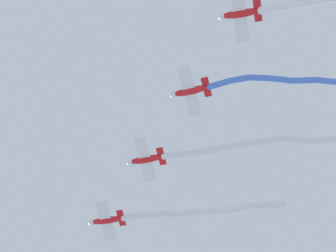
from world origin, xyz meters
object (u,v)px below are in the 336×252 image
(airplane_left_wing, at_px, (146,159))
(airplane_slot, at_px, (240,14))
(airplane_right_wing, at_px, (190,91))
(airplane_lead, at_px, (106,220))

(airplane_left_wing, xyz_separation_m, airplane_slot, (18.62, -9.54, 0.50))
(airplane_left_wing, xyz_separation_m, airplane_right_wing, (9.31, -4.77, 0.25))
(airplane_lead, bearing_deg, airplane_left_wing, 129.53)
(airplane_slot, bearing_deg, airplane_right_wing, -50.87)
(airplane_right_wing, distance_m, airplane_slot, 10.47)
(airplane_left_wing, relative_size, airplane_right_wing, 1.00)
(airplane_left_wing, bearing_deg, airplane_right_wing, 131.46)
(airplane_left_wing, bearing_deg, airplane_lead, -48.54)
(airplane_slot, bearing_deg, airplane_lead, -50.84)
(airplane_right_wing, relative_size, airplane_slot, 1.01)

